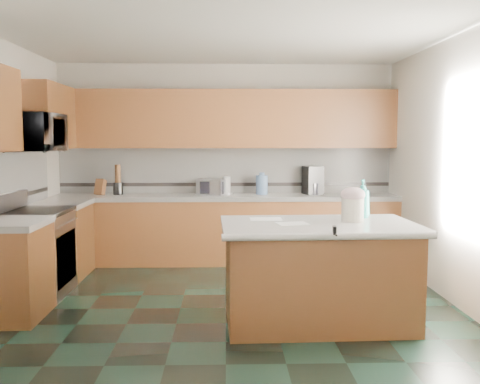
{
  "coord_description": "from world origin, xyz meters",
  "views": [
    {
      "loc": [
        0.0,
        -5.16,
        1.66
      ],
      "look_at": [
        0.15,
        0.35,
        1.12
      ],
      "focal_mm": 40.0,
      "sensor_mm": 36.0,
      "label": 1
    }
  ],
  "objects": [
    {
      "name": "paper_sheet_a",
      "position": [
        0.59,
        -0.5,
        0.92
      ],
      "size": [
        0.3,
        0.25,
        0.0
      ],
      "primitive_type": "cube",
      "rotation": [
        0.0,
        0.0,
        0.21
      ],
      "color": "white",
      "rests_on": "island_top"
    },
    {
      "name": "treat_jar",
      "position": [
        1.16,
        -0.38,
        1.03
      ],
      "size": [
        0.26,
        0.26,
        0.21
      ],
      "primitive_type": "cylinder",
      "rotation": [
        0.0,
        0.0,
        -0.34
      ],
      "color": "beige",
      "rests_on": "island_top"
    },
    {
      "name": "soap_back_cap",
      "position": [
        1.21,
        2.05,
        1.17
      ],
      "size": [
        0.02,
        0.02,
        0.03
      ],
      "primitive_type": "cylinder",
      "color": "red",
      "rests_on": "soap_bottle_back"
    },
    {
      "name": "left_counter_front",
      "position": [
        -2.0,
        -0.24,
        0.89
      ],
      "size": [
        0.64,
        0.72,
        0.06
      ],
      "primitive_type": "cube",
      "color": "white",
      "rests_on": "left_base_cab_front"
    },
    {
      "name": "back_accent_band",
      "position": [
        0.0,
        2.28,
        1.04
      ],
      "size": [
        4.6,
        0.01,
        0.05
      ],
      "primitive_type": "cube",
      "color": "black",
      "rests_on": "back_countertop"
    },
    {
      "name": "floor",
      "position": [
        0.0,
        0.0,
        0.0
      ],
      "size": [
        4.6,
        4.6,
        0.0
      ],
      "primitive_type": "plane",
      "color": "black",
      "rests_on": "ground"
    },
    {
      "name": "ceiling",
      "position": [
        0.0,
        0.0,
        2.7
      ],
      "size": [
        4.6,
        4.6,
        0.0
      ],
      "primitive_type": "plane",
      "color": "white",
      "rests_on": "ground"
    },
    {
      "name": "island_base",
      "position": [
        0.83,
        -0.46,
        0.43
      ],
      "size": [
        1.66,
        0.98,
        0.86
      ],
      "primitive_type": "cube",
      "rotation": [
        0.0,
        0.0,
        0.03
      ],
      "color": "#381F0D",
      "rests_on": "ground"
    },
    {
      "name": "toaster_oven_door",
      "position": [
        -0.19,
        1.94,
        1.02
      ],
      "size": [
        0.32,
        0.01,
        0.17
      ],
      "primitive_type": "cube",
      "color": "black",
      "rests_on": "toaster_oven"
    },
    {
      "name": "treat_jar_knob_end_l",
      "position": [
        1.12,
        -0.38,
        1.21
      ],
      "size": [
        0.04,
        0.04,
        0.04
      ],
      "primitive_type": "sphere",
      "color": "tan",
      "rests_on": "treat_jar_lid"
    },
    {
      "name": "island_top",
      "position": [
        0.83,
        -0.46,
        0.89
      ],
      "size": [
        1.76,
        1.09,
        0.06
      ],
      "primitive_type": "cube",
      "rotation": [
        0.0,
        0.0,
        0.03
      ],
      "color": "white",
      "rests_on": "island_base"
    },
    {
      "name": "utensil_bundle",
      "position": [
        -1.46,
        2.08,
        1.21
      ],
      "size": [
        0.08,
        0.08,
        0.24
      ],
      "primitive_type": "cylinder",
      "color": "#472814",
      "rests_on": "utensil_crock"
    },
    {
      "name": "water_jug",
      "position": [
        0.49,
        2.06,
        1.05
      ],
      "size": [
        0.16,
        0.16,
        0.26
      ],
      "primitive_type": "cylinder",
      "color": "#5B7CAC",
      "rests_on": "back_countertop"
    },
    {
      "name": "back_base_cab",
      "position": [
        0.0,
        2.0,
        0.43
      ],
      "size": [
        4.6,
        0.6,
        0.86
      ],
      "primitive_type": "cube",
      "color": "#381F0D",
      "rests_on": "ground"
    },
    {
      "name": "paper_towel_base",
      "position": [
        0.01,
        2.1,
        0.93
      ],
      "size": [
        0.16,
        0.16,
        0.01
      ],
      "primitive_type": "cylinder",
      "color": "#B7B7BC",
      "rests_on": "back_countertop"
    },
    {
      "name": "wall_back",
      "position": [
        0.0,
        2.32,
        1.35
      ],
      "size": [
        4.6,
        0.04,
        2.7
      ],
      "primitive_type": "cube",
      "color": "silver",
      "rests_on": "ground"
    },
    {
      "name": "left_accent_band",
      "position": [
        -2.28,
        0.55,
        1.04
      ],
      "size": [
        0.01,
        2.3,
        0.05
      ],
      "primitive_type": "cube",
      "color": "black",
      "rests_on": "wall_left"
    },
    {
      "name": "toaster_oven",
      "position": [
        -0.19,
        2.05,
        1.02
      ],
      "size": [
        0.42,
        0.36,
        0.21
      ],
      "primitive_type": "cube",
      "rotation": [
        0.0,
        0.0,
        -0.4
      ],
      "color": "#B7B7BC",
      "rests_on": "back_countertop"
    },
    {
      "name": "paper_towel",
      "position": [
        0.01,
        2.1,
        1.04
      ],
      "size": [
        0.11,
        0.11,
        0.24
      ],
      "primitive_type": "cylinder",
      "color": "white",
      "rests_on": "back_countertop"
    },
    {
      "name": "range_backguard",
      "position": [
        -2.26,
        0.5,
        1.02
      ],
      "size": [
        0.06,
        0.76,
        0.18
      ],
      "primitive_type": "cube",
      "color": "#B7B7BC",
      "rests_on": "range_body"
    },
    {
      "name": "coffee_maker",
      "position": [
        1.19,
        2.08,
        1.11
      ],
      "size": [
        0.28,
        0.3,
        0.38
      ],
      "primitive_type": "cube",
      "rotation": [
        0.0,
        0.0,
        0.25
      ],
      "color": "black",
      "rests_on": "back_countertop"
    },
    {
      "name": "water_jug_neck",
      "position": [
        0.49,
        2.06,
        1.2
      ],
      "size": [
        0.07,
        0.07,
        0.04
      ],
      "primitive_type": "cylinder",
      "color": "#5B7CAC",
      "rests_on": "water_jug"
    },
    {
      "name": "left_upper_cab_rear",
      "position": [
        -2.13,
        1.42,
        1.94
      ],
      "size": [
        0.33,
        1.09,
        0.78
      ],
      "primitive_type": "cube",
      "color": "#381F0D",
      "rests_on": "wall_left"
    },
    {
      "name": "utensil_crock",
      "position": [
        -1.46,
        2.08,
        1.0
      ],
      "size": [
        0.13,
        0.13,
        0.17
      ],
      "primitive_type": "cylinder",
      "color": "black",
      "rests_on": "back_countertop"
    },
    {
      "name": "back_backsplash",
      "position": [
        0.0,
        2.29,
        1.24
      ],
      "size": [
        4.6,
        0.02,
        0.63
      ],
      "primitive_type": "cube",
      "color": "silver",
      "rests_on": "back_countertop"
    },
    {
      "name": "treat_jar_knob_end_r",
      "position": [
        1.19,
        -0.38,
        1.21
      ],
      "size": [
        0.04,
        0.04,
        0.04
      ],
      "primitive_type": "sphere",
      "color": "tan",
      "rests_on": "treat_jar_lid"
    },
    {
      "name": "back_countertop",
      "position": [
        0.0,
        2.0,
        0.89
      ],
      "size": [
        4.6,
        0.64,
        0.06
      ],
      "primitive_type": "cube",
      "color": "white",
      "rests_on": "back_base_cab"
    },
    {
      "name": "island_bullnose",
      "position": [
        0.83,
        -0.97,
        0.89
      ],
      "size": [
        1.73,
        0.12,
        0.06
      ],
      "primitive_type": "cylinder",
      "rotation": [
        0.0,
        1.57,
        0.03
      ],
      "color": "white",
      "rests_on": "island_base"
    },
    {
      "name": "back_upper_cab",
      "position": [
        0.0,
        2.13,
        1.94
      ],
      "size": [
        4.6,
        0.33,
        0.78
      ],
      "primitive_type": "cube",
      "color": "#381F0D",
      "rests_on": "wall_back"
    },
    {
      "name": "wall_front",
      "position": [
        0.0,
        -2.32,
        1.35
      ],
      "size": [
        4.6,
        0.04,
        2.7
      ],
      "primitive_type": "cube",
      "color": "silver",
      "rests_on": "ground"
    },
    {
      "name": "treat_jar_knob",
      "position": [
        1.16,
        -0.38,
        1.21
      ],
      "size": [
        0.07,
        0.03,
        0.03
      ],
      "primitive_type": "cylinder",
      "rotation": [
        0.0,
        1.57,
        0.0
      ],
      "color": "tan",
      "rests_on": "treat_jar_lid"
    },
    {
      "name": "soap_bottle_back",
      "position": [
        1.21,
        2.05,
        1.04
      ],
      "size": [
        0.12,
        0.12,
        0.23
      ],
      "primitive_type": "imported",
      "rotation": [
        0.0,
        0.0,
        0.17
      ],
      "color": "white",
      "rests_on": "back_countertop"
    },
    {
      "name": "range_oven_door",
      "position": [
        -1.71,
        0.5,
        0.4
      ],
      "size": [
        0.02,
        0.68,
        0.55
      ],
      "primitive_type": "cube",
      "color": "black",
      "rests_on": "range_body"
    },
    {
      "name": "window_light_proxy",
      "position": [
        2.29,
        -0.2,
        1.5
      ],
      "size": [
        0.02,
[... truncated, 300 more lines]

